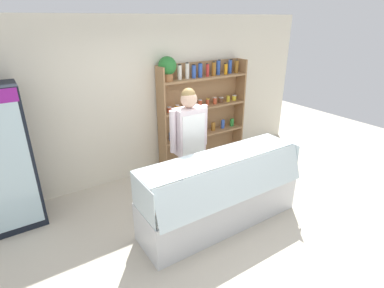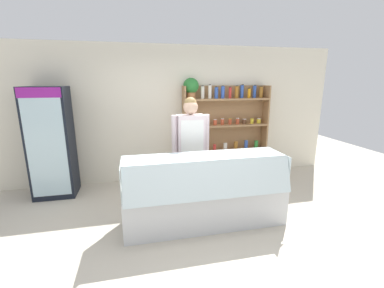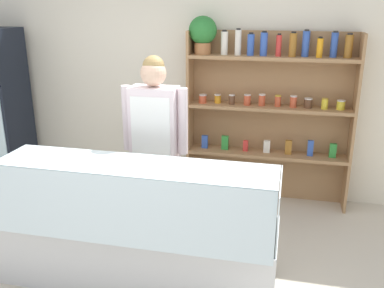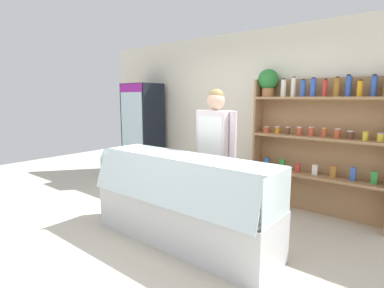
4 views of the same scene
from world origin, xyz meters
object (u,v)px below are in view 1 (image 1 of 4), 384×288
Objects in this scene: drinks_fridge at (3,161)px; shelving_unit at (198,103)px; shop_clerk at (189,137)px; deli_display_case at (220,203)px.

shelving_unit is at bearing 4.67° from drinks_fridge.
shop_clerk is (-0.87, -1.07, -0.14)m from shelving_unit.
drinks_fridge is 0.93× the size of shelving_unit.
shop_clerk is at bearing -129.17° from shelving_unit.
shelving_unit reaches higher than drinks_fridge.
drinks_fridge is 3.20m from shelving_unit.
drinks_fridge is 0.85× the size of deli_display_case.
drinks_fridge reaches higher than deli_display_case.
shop_clerk reaches higher than deli_display_case.
shelving_unit is at bearing 50.83° from shop_clerk.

